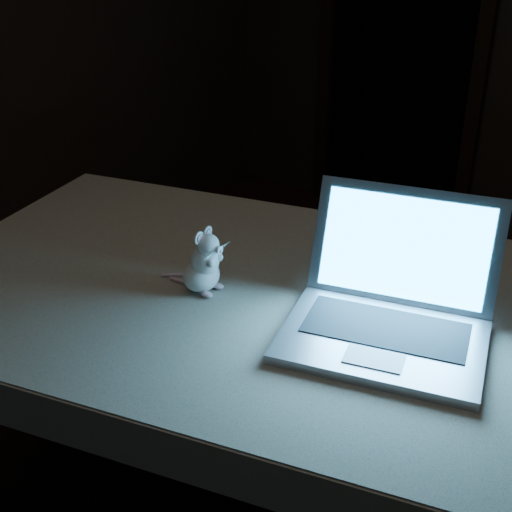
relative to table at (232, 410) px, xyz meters
The scene contains 5 objects.
doorway 2.66m from the table, 108.46° to the left, with size 1.06×0.36×2.13m, color black, non-canonical shape.
table is the anchor object (origin of this frame).
tablecloth 0.38m from the table, 12.60° to the right, with size 1.70×1.14×0.12m, color #BEB59F, non-canonical shape.
laptop 0.75m from the table, ahead, with size 0.46×0.40×0.31m, color #ACACB1, non-canonical shape.
plush_mouse 0.53m from the table, 116.86° to the right, with size 0.13×0.13×0.18m, color white, non-canonical shape.
Camera 1 is at (0.78, -1.15, 1.76)m, focal length 48.00 mm.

